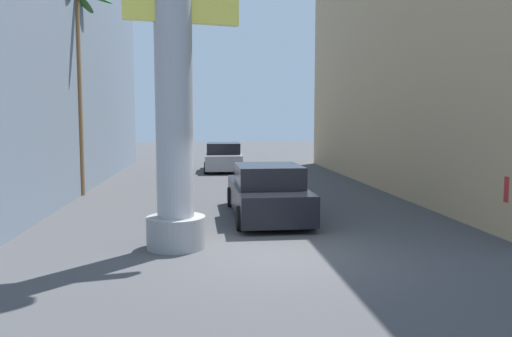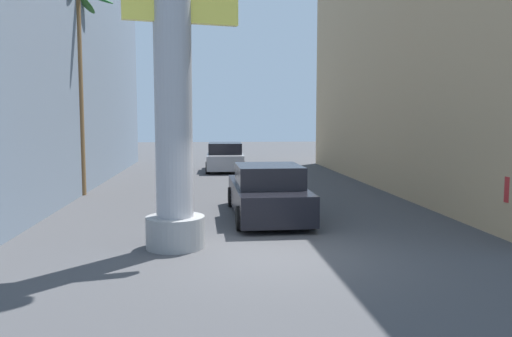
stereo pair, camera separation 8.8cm
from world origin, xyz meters
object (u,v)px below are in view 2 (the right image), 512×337
object	(u,v)px
car_lead	(267,193)
palm_tree_mid_right	(383,54)
street_lamp	(413,64)
neon_sign_pole	(173,47)
pedestrian_by_sign	(512,198)
car_far	(225,158)
palm_tree_mid_left	(76,77)

from	to	relation	value
car_lead	palm_tree_mid_right	size ratio (longest dim) A/B	0.55
street_lamp	car_lead	xyz separation A→B (m)	(-5.48, -2.79, -4.07)
neon_sign_pole	palm_tree_mid_right	distance (m)	14.13
street_lamp	pedestrian_by_sign	size ratio (longest dim) A/B	4.60
neon_sign_pole	car_far	xyz separation A→B (m)	(1.72, 16.62, -3.66)
palm_tree_mid_right	neon_sign_pole	bearing A→B (deg)	-127.95
palm_tree_mid_right	pedestrian_by_sign	xyz separation A→B (m)	(-0.77, -11.14, -4.77)
pedestrian_by_sign	street_lamp	bearing A→B (deg)	89.48
neon_sign_pole	palm_tree_mid_right	world-z (taller)	neon_sign_pole
car_lead	palm_tree_mid_right	distance (m)	11.20
car_lead	car_far	xyz separation A→B (m)	(-0.73, 13.36, 0.03)
car_far	car_lead	bearing A→B (deg)	-86.85
neon_sign_pole	street_lamp	xyz separation A→B (m)	(7.93, 6.04, 0.37)
street_lamp	palm_tree_mid_left	world-z (taller)	street_lamp
street_lamp	car_far	distance (m)	12.92
street_lamp	palm_tree_mid_left	xyz separation A→B (m)	(-12.01, 2.20, -0.35)
car_far	palm_tree_mid_left	xyz separation A→B (m)	(-5.80, -8.38, 3.69)
neon_sign_pole	car_far	distance (m)	17.10
palm_tree_mid_right	pedestrian_by_sign	size ratio (longest dim) A/B	5.38
street_lamp	car_far	xyz separation A→B (m)	(-6.21, 10.58, -4.04)
pedestrian_by_sign	palm_tree_mid_right	bearing A→B (deg)	86.04
palm_tree_mid_left	car_lead	bearing A→B (deg)	-37.32
street_lamp	palm_tree_mid_right	bearing A→B (deg)	81.92
neon_sign_pole	palm_tree_mid_left	xyz separation A→B (m)	(-4.08, 8.23, 0.03)
street_lamp	car_lead	size ratio (longest dim) A/B	1.55
palm_tree_mid_right	palm_tree_mid_left	world-z (taller)	palm_tree_mid_right
palm_tree_mid_left	pedestrian_by_sign	bearing A→B (deg)	-34.73
neon_sign_pole	palm_tree_mid_left	distance (m)	9.19
street_lamp	palm_tree_mid_right	world-z (taller)	palm_tree_mid_right
palm_tree_mid_right	car_lead	bearing A→B (deg)	-128.34
palm_tree_mid_right	car_far	bearing A→B (deg)	141.40
neon_sign_pole	car_far	world-z (taller)	neon_sign_pole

